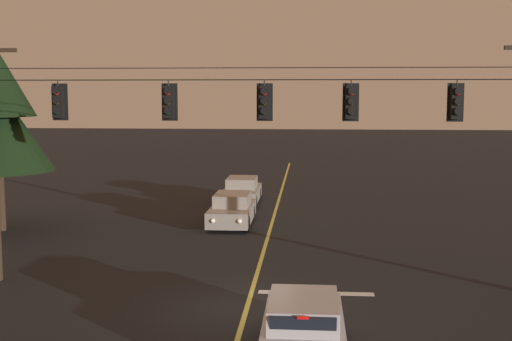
# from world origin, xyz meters

# --- Properties ---
(ground_plane) EXTENTS (180.00, 180.00, 0.00)m
(ground_plane) POSITION_xyz_m (0.00, 0.00, 0.00)
(ground_plane) COLOR black
(lane_centre_stripe) EXTENTS (0.14, 60.00, 0.01)m
(lane_centre_stripe) POSITION_xyz_m (0.00, 8.18, 0.00)
(lane_centre_stripe) COLOR #D1C64C
(lane_centre_stripe) RESTS_ON ground
(stop_bar_paint) EXTENTS (3.40, 0.36, 0.01)m
(stop_bar_paint) POSITION_xyz_m (1.90, 1.58, 0.00)
(stop_bar_paint) COLOR silver
(stop_bar_paint) RESTS_ON ground
(signal_span_assembly) EXTENTS (17.96, 0.32, 7.64)m
(signal_span_assembly) POSITION_xyz_m (-0.00, 2.18, 3.97)
(signal_span_assembly) COLOR #2D2116
(signal_span_assembly) RESTS_ON ground
(traffic_light_leftmost) EXTENTS (0.48, 0.41, 1.22)m
(traffic_light_leftmost) POSITION_xyz_m (-5.93, 2.16, 5.59)
(traffic_light_leftmost) COLOR black
(traffic_light_left_inner) EXTENTS (0.48, 0.41, 1.22)m
(traffic_light_left_inner) POSITION_xyz_m (-2.54, 2.16, 5.59)
(traffic_light_left_inner) COLOR black
(traffic_light_centre) EXTENTS (0.48, 0.41, 1.22)m
(traffic_light_centre) POSITION_xyz_m (0.33, 2.16, 5.59)
(traffic_light_centre) COLOR black
(traffic_light_right_inner) EXTENTS (0.48, 0.41, 1.22)m
(traffic_light_right_inner) POSITION_xyz_m (2.87, 2.16, 5.59)
(traffic_light_right_inner) COLOR black
(traffic_light_rightmost) EXTENTS (0.48, 0.41, 1.22)m
(traffic_light_rightmost) POSITION_xyz_m (5.90, 2.16, 5.59)
(traffic_light_rightmost) COLOR black
(car_waiting_near_lane) EXTENTS (1.80, 4.33, 1.39)m
(car_waiting_near_lane) POSITION_xyz_m (1.58, -3.31, 0.65)
(car_waiting_near_lane) COLOR #A5A5AD
(car_waiting_near_lane) RESTS_ON ground
(car_oncoming_lead) EXTENTS (1.80, 4.42, 1.39)m
(car_oncoming_lead) POSITION_xyz_m (-1.76, 11.75, 0.65)
(car_oncoming_lead) COLOR gray
(car_oncoming_lead) RESTS_ON ground
(car_oncoming_trailing) EXTENTS (1.80, 4.42, 1.39)m
(car_oncoming_trailing) POSITION_xyz_m (-1.90, 17.41, 0.65)
(car_oncoming_trailing) COLOR gray
(car_oncoming_trailing) RESTS_ON ground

